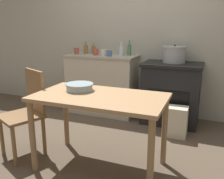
# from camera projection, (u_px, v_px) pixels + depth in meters

# --- Properties ---
(ground_plane) EXTENTS (14.00, 14.00, 0.00)m
(ground_plane) POSITION_uv_depth(u_px,v_px,m) (93.00, 154.00, 2.77)
(ground_plane) COLOR brown
(wall_back) EXTENTS (8.00, 0.07, 2.55)m
(wall_back) POSITION_uv_depth(u_px,v_px,m) (137.00, 32.00, 3.87)
(wall_back) COLOR #B2AD9E
(wall_back) RESTS_ON ground_plane
(counter_cabinet) EXTENTS (1.11, 0.52, 0.93)m
(counter_cabinet) POSITION_uv_depth(u_px,v_px,m) (102.00, 84.00, 3.99)
(counter_cabinet) COLOR beige
(counter_cabinet) RESTS_ON ground_plane
(stove) EXTENTS (0.82, 0.58, 0.87)m
(stove) POSITION_uv_depth(u_px,v_px,m) (171.00, 93.00, 3.58)
(stove) COLOR black
(stove) RESTS_ON ground_plane
(work_table) EXTENTS (1.24, 0.69, 0.75)m
(work_table) POSITION_uv_depth(u_px,v_px,m) (100.00, 106.00, 2.36)
(work_table) COLOR #A87F56
(work_table) RESTS_ON ground_plane
(chair) EXTENTS (0.53, 0.53, 0.93)m
(chair) POSITION_uv_depth(u_px,v_px,m) (27.00, 111.00, 2.69)
(chair) COLOR olive
(chair) RESTS_ON ground_plane
(flour_sack) EXTENTS (0.30, 0.21, 0.39)m
(flour_sack) POSITION_uv_depth(u_px,v_px,m) (175.00, 121.00, 3.18)
(flour_sack) COLOR beige
(flour_sack) RESTS_ON ground_plane
(stock_pot) EXTENTS (0.32, 0.32, 0.25)m
(stock_pot) POSITION_uv_depth(u_px,v_px,m) (174.00, 54.00, 3.48)
(stock_pot) COLOR #A8A8AD
(stock_pot) RESTS_ON stove
(mixing_bowl_large) EXTENTS (0.28, 0.28, 0.07)m
(mixing_bowl_large) POSITION_uv_depth(u_px,v_px,m) (79.00, 87.00, 2.50)
(mixing_bowl_large) COLOR #93A8B2
(mixing_bowl_large) RESTS_ON work_table
(bottle_far_left) EXTENTS (0.06, 0.06, 0.17)m
(bottle_far_left) POSITION_uv_depth(u_px,v_px,m) (94.00, 50.00, 4.01)
(bottle_far_left) COLOR olive
(bottle_far_left) RESTS_ON counter_cabinet
(bottle_left) EXTENTS (0.07, 0.07, 0.21)m
(bottle_left) POSITION_uv_depth(u_px,v_px,m) (121.00, 50.00, 3.81)
(bottle_left) COLOR silver
(bottle_left) RESTS_ON counter_cabinet
(bottle_mid_left) EXTENTS (0.07, 0.07, 0.19)m
(bottle_mid_left) POSITION_uv_depth(u_px,v_px,m) (86.00, 49.00, 4.02)
(bottle_mid_left) COLOR olive
(bottle_mid_left) RESTS_ON counter_cabinet
(bottle_center_left) EXTENTS (0.06, 0.06, 0.23)m
(bottle_center_left) POSITION_uv_depth(u_px,v_px,m) (129.00, 50.00, 3.79)
(bottle_center_left) COLOR #517F5B
(bottle_center_left) RESTS_ON counter_cabinet
(cup_center) EXTENTS (0.09, 0.09, 0.09)m
(cup_center) POSITION_uv_depth(u_px,v_px,m) (104.00, 53.00, 3.77)
(cup_center) COLOR silver
(cup_center) RESTS_ON counter_cabinet
(cup_center_right) EXTENTS (0.08, 0.08, 0.10)m
(cup_center_right) POSITION_uv_depth(u_px,v_px,m) (96.00, 52.00, 3.83)
(cup_center_right) COLOR #B74C42
(cup_center_right) RESTS_ON counter_cabinet
(cup_mid_right) EXTENTS (0.08, 0.08, 0.10)m
(cup_mid_right) POSITION_uv_depth(u_px,v_px,m) (77.00, 51.00, 3.97)
(cup_mid_right) COLOR #B74C42
(cup_mid_right) RESTS_ON counter_cabinet
(cup_right) EXTENTS (0.08, 0.08, 0.09)m
(cup_right) POSITION_uv_depth(u_px,v_px,m) (109.00, 53.00, 3.68)
(cup_right) COLOR #4C6B99
(cup_right) RESTS_ON counter_cabinet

